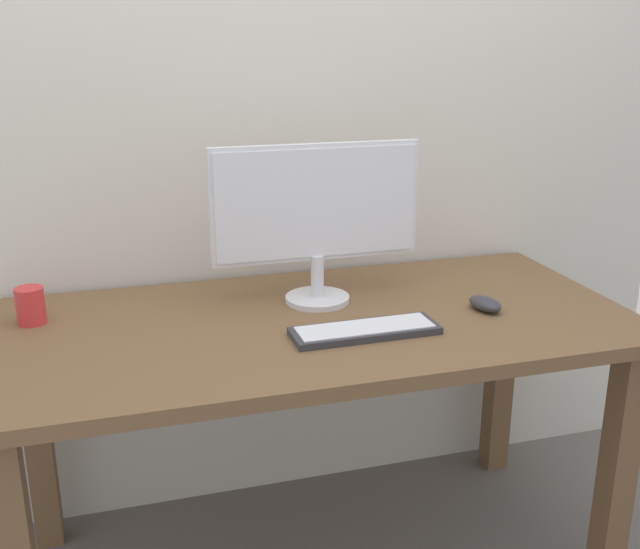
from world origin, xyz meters
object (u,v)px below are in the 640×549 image
at_px(desk, 316,357).
at_px(keyboard_primary, 365,330).
at_px(monitor, 316,213).
at_px(mouse, 485,304).
at_px(coffee_mug, 30,306).

distance_m(desk, keyboard_primary, 0.21).
relative_size(monitor, mouse, 5.39).
bearing_deg(mouse, coffee_mug, 154.43).
xyz_separation_m(keyboard_primary, coffee_mug, (-0.80, 0.31, 0.04)).
height_order(monitor, keyboard_primary, monitor).
distance_m(monitor, mouse, 0.52).
distance_m(mouse, coffee_mug, 1.20).
distance_m(keyboard_primary, coffee_mug, 0.86).
bearing_deg(monitor, desk, -107.18).
bearing_deg(monitor, keyboard_primary, -80.05).
distance_m(desk, coffee_mug, 0.75).
relative_size(desk, keyboard_primary, 4.49).
bearing_deg(keyboard_primary, coffee_mug, 158.65).
xyz_separation_m(monitor, mouse, (0.42, -0.20, -0.23)).
height_order(monitor, mouse, monitor).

